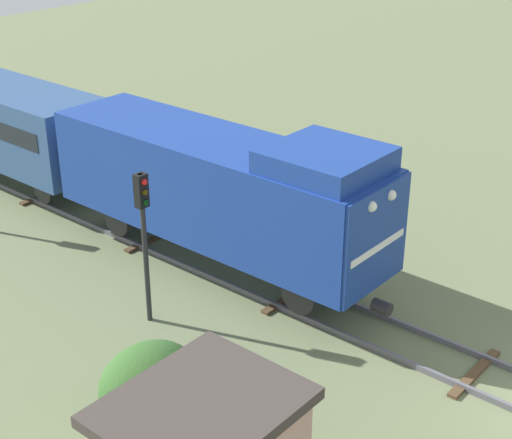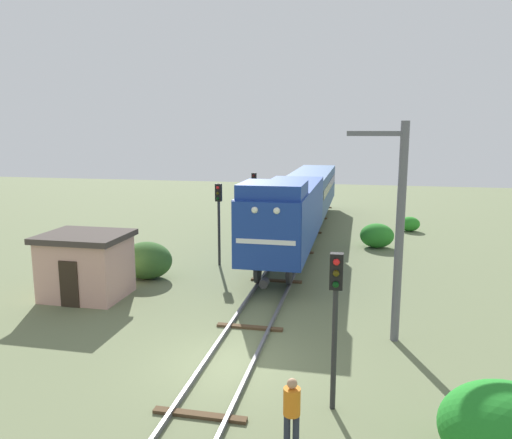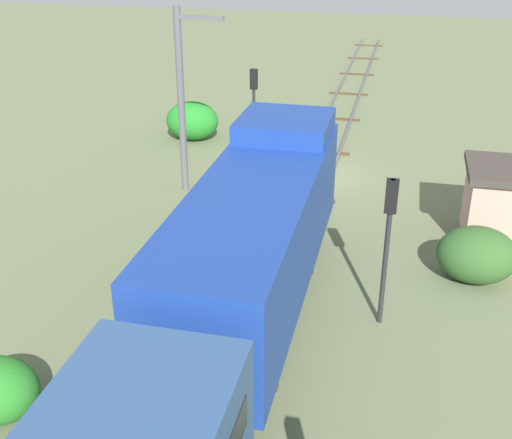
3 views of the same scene
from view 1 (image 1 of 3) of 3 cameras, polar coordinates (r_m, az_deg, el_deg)
locomotive at (r=22.83m, az=-2.58°, el=2.52°), size 2.90×11.60×4.60m
traffic_signal_mid at (r=20.31m, az=-8.18°, el=-0.14°), size 0.32×0.34×4.28m
bush_near at (r=30.21m, az=-3.89°, el=4.14°), size 2.00×1.64×1.46m
bush_far at (r=35.55m, az=-7.64°, el=6.88°), size 1.39×1.14×1.01m
bush_back at (r=17.93m, az=-7.75°, el=-11.70°), size 2.43×1.99×1.77m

